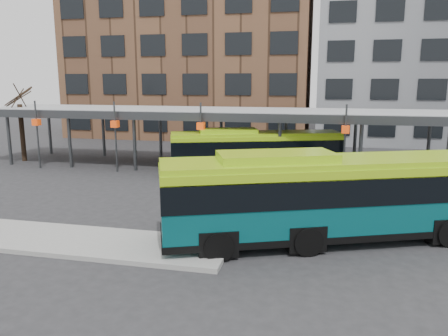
{
  "coord_description": "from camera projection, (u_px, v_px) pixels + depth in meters",
  "views": [
    {
      "loc": [
        4.61,
        -17.34,
        6.2
      ],
      "look_at": [
        -0.17,
        3.94,
        1.8
      ],
      "focal_mm": 35.0,
      "sensor_mm": 36.0,
      "label": 1
    }
  ],
  "objects": [
    {
      "name": "bus_front",
      "position": [
        328.0,
        195.0,
        16.8
      ],
      "size": [
        13.05,
        7.38,
        3.57
      ],
      "rotation": [
        0.0,
        0.0,
        0.38
      ],
      "color": "#07494D",
      "rests_on": "ground"
    },
    {
      "name": "bike_rack",
      "position": [
        445.0,
        173.0,
        27.47
      ],
      "size": [
        4.69,
        1.42,
        1.04
      ],
      "color": "slate",
      "rests_on": "ground"
    },
    {
      "name": "ground",
      "position": [
        208.0,
        227.0,
        18.8
      ],
      "size": [
        120.0,
        120.0,
        0.0
      ],
      "primitive_type": "plane",
      "color": "#28282B",
      "rests_on": "ground"
    },
    {
      "name": "building_brick",
      "position": [
        194.0,
        37.0,
        49.38
      ],
      "size": [
        26.0,
        14.0,
        22.0
      ],
      "primitive_type": "cube",
      "color": "brown",
      "rests_on": "ground"
    },
    {
      "name": "building_grey",
      "position": [
        441.0,
        42.0,
        43.98
      ],
      "size": [
        24.0,
        14.0,
        20.0
      ],
      "primitive_type": "cube",
      "color": "slate",
      "rests_on": "ground"
    },
    {
      "name": "canopy",
      "position": [
        254.0,
        114.0,
        30.35
      ],
      "size": [
        40.0,
        6.53,
        4.8
      ],
      "color": "#999B9E",
      "rests_on": "ground"
    },
    {
      "name": "tree",
      "position": [
        22.0,
        130.0,
        33.67
      ],
      "size": [
        1.64,
        1.64,
        5.6
      ],
      "color": "black",
      "rests_on": "ground"
    },
    {
      "name": "boarding_island",
      "position": [
        53.0,
        239.0,
        17.1
      ],
      "size": [
        14.0,
        3.0,
        0.18
      ],
      "primitive_type": "cube",
      "color": "gray",
      "rests_on": "ground"
    },
    {
      "name": "bus_rear",
      "position": [
        255.0,
        151.0,
        28.97
      ],
      "size": [
        11.35,
        6.0,
        3.09
      ],
      "rotation": [
        0.0,
        0.0,
        0.34
      ],
      "color": "#07494D",
      "rests_on": "ground"
    }
  ]
}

